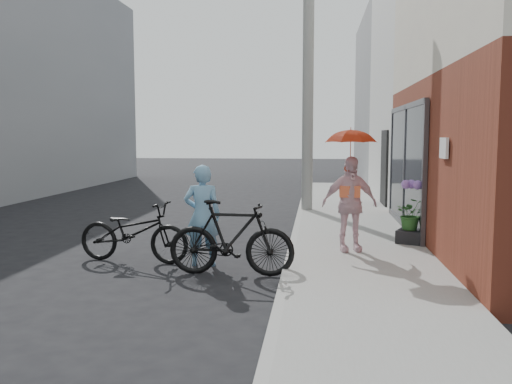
% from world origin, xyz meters
% --- Properties ---
extents(ground, '(80.00, 80.00, 0.00)m').
position_xyz_m(ground, '(0.00, 0.00, 0.00)').
color(ground, black).
rests_on(ground, ground).
extents(sidewalk, '(2.20, 24.00, 0.12)m').
position_xyz_m(sidewalk, '(2.10, 2.00, 0.06)').
color(sidewalk, gray).
rests_on(sidewalk, ground).
extents(curb, '(0.12, 24.00, 0.12)m').
position_xyz_m(curb, '(0.94, 2.00, 0.06)').
color(curb, '#9E9E99').
rests_on(curb, ground).
extents(east_building_far, '(8.00, 8.00, 7.00)m').
position_xyz_m(east_building_far, '(7.20, 16.00, 3.50)').
color(east_building_far, gray).
rests_on(east_building_far, ground).
extents(utility_pole, '(0.28, 0.28, 7.00)m').
position_xyz_m(utility_pole, '(1.10, 6.00, 3.50)').
color(utility_pole, '#9E9E99').
rests_on(utility_pole, ground).
extents(officer, '(0.61, 0.44, 1.56)m').
position_xyz_m(officer, '(-0.39, 0.21, 0.78)').
color(officer, '#74AACF').
rests_on(officer, ground).
extents(bike_left, '(1.90, 0.87, 0.96)m').
position_xyz_m(bike_left, '(-1.52, 0.32, 0.48)').
color(bike_left, black).
rests_on(bike_left, ground).
extents(bike_right, '(1.82, 0.54, 1.09)m').
position_xyz_m(bike_right, '(0.15, -0.33, 0.54)').
color(bike_right, black).
rests_on(bike_right, ground).
extents(kimono_woman, '(0.97, 0.57, 1.55)m').
position_xyz_m(kimono_woman, '(1.88, 1.00, 0.89)').
color(kimono_woman, silver).
rests_on(kimono_woman, sidewalk).
extents(parasol, '(0.81, 0.81, 0.71)m').
position_xyz_m(parasol, '(1.88, 1.00, 2.02)').
color(parasol, red).
rests_on(parasol, kimono_woman).
extents(planter, '(0.57, 0.57, 0.23)m').
position_xyz_m(planter, '(3.00, 1.77, 0.23)').
color(planter, black).
rests_on(planter, sidewalk).
extents(potted_plant, '(0.51, 0.45, 0.57)m').
position_xyz_m(potted_plant, '(3.00, 1.77, 0.63)').
color(potted_plant, '#285923').
rests_on(potted_plant, planter).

